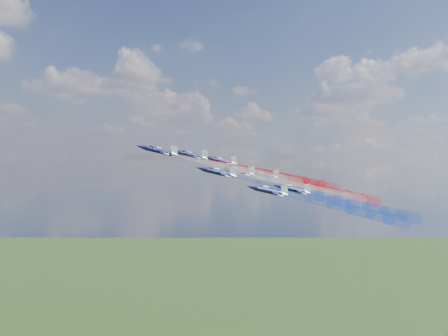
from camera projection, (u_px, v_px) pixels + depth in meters
jet_lead at (159, 151)px, 169.36m from camera, size 16.21×13.94×8.46m
trail_lead at (241, 171)px, 179.43m from camera, size 43.43×14.54×14.81m
jet_inner_left at (218, 173)px, 166.16m from camera, size 16.21×13.94×8.46m
trail_inner_left at (299, 191)px, 176.22m from camera, size 43.43×14.54×14.81m
jet_inner_right at (191, 155)px, 187.79m from camera, size 16.21×13.94×8.46m
trail_inner_right at (264, 173)px, 197.86m from camera, size 43.43×14.54×14.81m
jet_outer_left at (269, 191)px, 158.75m from camera, size 16.21×13.94×8.46m
trail_outer_left at (350, 210)px, 168.82m from camera, size 43.43×14.54×14.81m
jet_center_third at (238, 172)px, 181.80m from camera, size 16.21×13.94×8.46m
trail_center_third at (311, 189)px, 191.87m from camera, size 43.43×14.54×14.81m
jet_outer_right at (221, 161)px, 200.73m from camera, size 16.21×13.94×8.46m
trail_outer_right at (289, 177)px, 210.80m from camera, size 43.43×14.54×14.81m
jet_rear_left at (293, 190)px, 174.13m from camera, size 16.21×13.94×8.46m
trail_rear_left at (366, 207)px, 184.19m from camera, size 43.43×14.54×14.81m
jet_rear_right at (264, 175)px, 196.97m from camera, size 16.21×13.94×8.46m
trail_rear_right at (330, 191)px, 207.03m from camera, size 43.43×14.54×14.81m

